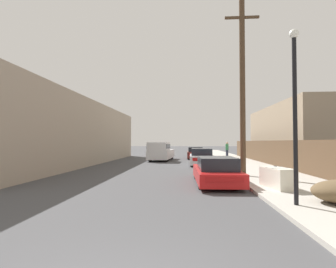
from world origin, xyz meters
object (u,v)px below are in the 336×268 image
parked_sports_car_red (216,171)px  car_parked_mid (201,157)px  discarded_fridge (277,178)px  street_lamp (295,103)px  pedestrian (227,149)px  pickup_truck (161,151)px  car_parked_far (195,153)px  utility_pole (242,85)px

parked_sports_car_red → car_parked_mid: (-0.12, 9.48, 0.07)m
discarded_fridge → street_lamp: street_lamp is taller
parked_sports_car_red → pedestrian: (3.25, 18.15, 0.47)m
car_parked_mid → pickup_truck: 5.95m
car_parked_mid → car_parked_far: bearing=92.8°
parked_sports_car_red → utility_pole: 5.11m
discarded_fridge → street_lamp: bearing=-109.8°
discarded_fridge → parked_sports_car_red: parked_sports_car_red is taller
car_parked_far → utility_pole: bearing=-81.9°
discarded_fridge → pickup_truck: size_ratio=0.29×
utility_pole → pedestrian: (1.61, 16.01, -3.87)m
pickup_truck → pedestrian: (7.13, 4.07, 0.11)m
car_parked_mid → street_lamp: size_ratio=0.91×
car_parked_mid → utility_pole: size_ratio=0.49×
car_parked_far → street_lamp: size_ratio=0.84×
car_parked_mid → parked_sports_car_red: bearing=-88.2°
parked_sports_car_red → pedestrian: 18.44m
car_parked_mid → pedestrian: 9.31m
parked_sports_car_red → street_lamp: street_lamp is taller
parked_sports_car_red → car_parked_far: bearing=89.7°
utility_pole → pickup_truck: bearing=114.8°
car_parked_far → parked_sports_car_red: bearing=-88.3°
car_parked_far → utility_pole: size_ratio=0.45×
utility_pole → pedestrian: utility_pole is taller
car_parked_far → pickup_truck: (-3.53, -3.13, 0.30)m
street_lamp → car_parked_mid: bearing=97.7°
pickup_truck → street_lamp: size_ratio=1.18×
car_parked_mid → pickup_truck: size_ratio=0.77×
pedestrian → utility_pole: bearing=-95.7°
discarded_fridge → pickup_truck: bearing=99.8°
utility_pole → parked_sports_car_red: bearing=-127.5°
car_parked_mid → pickup_truck: pickup_truck is taller
utility_pole → discarded_fridge: bearing=-82.4°
car_parked_mid → street_lamp: 14.08m
parked_sports_car_red → street_lamp: (1.73, -4.27, 2.42)m
car_parked_far → pickup_truck: bearing=-137.9°
pickup_truck → utility_pole: (5.53, -11.94, 3.98)m
car_parked_mid → discarded_fridge: bearing=-77.4°
utility_pole → street_lamp: bearing=-89.2°
street_lamp → parked_sports_car_red: bearing=112.1°
discarded_fridge → pedestrian: bearing=75.5°
pickup_truck → utility_pole: bearing=118.9°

